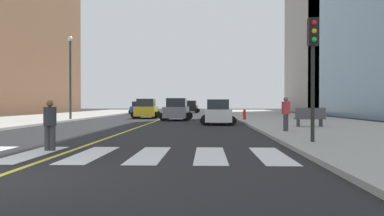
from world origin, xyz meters
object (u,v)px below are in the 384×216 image
at_px(car_yellow_second, 146,109).
at_px(car_white_third, 218,113).
at_px(car_gray_fourth, 177,110).
at_px(park_bench, 310,118).
at_px(fire_hydrant, 245,114).
at_px(traffic_light_near_corner, 313,55).
at_px(pedestrian_crossing, 50,123).
at_px(pedestrian_waiting_east, 286,112).
at_px(car_blue_fifth, 139,108).
at_px(car_black_nearest, 191,107).
at_px(street_lamp, 70,70).

relative_size(car_yellow_second, car_white_third, 1.12).
bearing_deg(car_gray_fourth, park_bench, 127.99).
bearing_deg(fire_hydrant, traffic_light_near_corner, -88.46).
relative_size(pedestrian_crossing, pedestrian_waiting_east, 0.96).
bearing_deg(car_yellow_second, pedestrian_waiting_east, -65.15).
xyz_separation_m(park_bench, fire_hydrant, (-2.90, 10.40, -0.11)).
xyz_separation_m(car_gray_fourth, pedestrian_waiting_east, (6.76, -15.91, 0.15)).
distance_m(car_white_third, car_blue_fifth, 29.96).
bearing_deg(traffic_light_near_corner, car_black_nearest, -82.74).
relative_size(car_yellow_second, car_blue_fifth, 1.10).
xyz_separation_m(park_bench, pedestrian_crossing, (-11.32, -11.27, 0.22)).
bearing_deg(car_yellow_second, park_bench, -54.97).
relative_size(car_yellow_second, park_bench, 2.53).
relative_size(car_white_third, park_bench, 2.27).
bearing_deg(pedestrian_crossing, street_lamp, -71.60).
distance_m(pedestrian_waiting_east, street_lamp, 22.06).
distance_m(pedestrian_crossing, fire_hydrant, 23.24).
bearing_deg(car_black_nearest, car_yellow_second, 83.38).
height_order(car_blue_fifth, fire_hydrant, car_blue_fifth).
relative_size(car_gray_fourth, car_blue_fifth, 1.10).
bearing_deg(car_white_third, car_yellow_second, -58.74).
xyz_separation_m(car_black_nearest, car_yellow_second, (-3.70, -23.98, 0.00)).
bearing_deg(fire_hydrant, street_lamp, 178.59).
height_order(car_black_nearest, car_gray_fourth, car_gray_fourth).
relative_size(traffic_light_near_corner, park_bench, 2.48).
bearing_deg(pedestrian_crossing, car_gray_fourth, -95.12).
xyz_separation_m(car_blue_fifth, pedestrian_crossing, (4.71, -44.25, 0.05)).
bearing_deg(car_gray_fourth, car_white_third, 118.10).
bearing_deg(car_blue_fifth, car_white_third, -66.55).
relative_size(car_yellow_second, street_lamp, 0.62).
bearing_deg(street_lamp, car_yellow_second, 44.93).
bearing_deg(car_white_third, pedestrian_crossing, 70.12).
distance_m(traffic_light_near_corner, street_lamp, 25.83).
bearing_deg(traffic_light_near_corner, park_bench, -104.06).
xyz_separation_m(car_blue_fifth, street_lamp, (-2.35, -22.20, 3.65)).
relative_size(car_white_third, traffic_light_near_corner, 0.91).
relative_size(car_white_third, car_blue_fifth, 0.98).
distance_m(car_black_nearest, traffic_light_near_corner, 50.59).
xyz_separation_m(car_black_nearest, pedestrian_waiting_east, (6.55, -44.49, 0.16)).
relative_size(car_gray_fourth, fire_hydrant, 5.14).
distance_m(car_black_nearest, car_white_third, 35.85).
height_order(car_white_third, pedestrian_crossing, car_white_third).
bearing_deg(car_white_third, traffic_light_near_corner, 101.98).
height_order(traffic_light_near_corner, pedestrian_waiting_east, traffic_light_near_corner).
xyz_separation_m(car_gray_fourth, street_lamp, (-9.42, -1.31, 3.56)).
height_order(car_black_nearest, traffic_light_near_corner, traffic_light_near_corner).
height_order(car_black_nearest, car_yellow_second, car_yellow_second).
height_order(car_black_nearest, park_bench, car_black_nearest).
bearing_deg(car_gray_fourth, car_black_nearest, -88.98).
relative_size(car_black_nearest, car_gray_fourth, 1.00).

